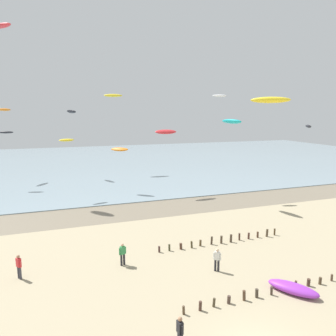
# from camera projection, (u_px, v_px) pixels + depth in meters

# --- Properties ---
(wet_sand_strip) EXTENTS (120.00, 6.43, 0.01)m
(wet_sand_strip) POSITION_uv_depth(u_px,v_px,m) (139.00, 211.00, 36.23)
(wet_sand_strip) COLOR #7A6D59
(wet_sand_strip) RESTS_ON ground
(sea) EXTENTS (160.00, 70.00, 0.10)m
(sea) POSITION_uv_depth(u_px,v_px,m) (99.00, 162.00, 71.80)
(sea) COLOR #7F939E
(sea) RESTS_ON ground
(groyne_near) EXTENTS (15.74, 0.31, 0.64)m
(groyne_near) POSITION_uv_depth(u_px,v_px,m) (295.00, 286.00, 20.01)
(groyne_near) COLOR #4B3928
(groyne_near) RESTS_ON ground
(groyne_mid) EXTENTS (11.35, 0.35, 0.72)m
(groyne_mid) POSITION_uv_depth(u_px,v_px,m) (223.00, 240.00, 27.16)
(groyne_mid) COLOR #46302B
(groyne_mid) RESTS_ON ground
(person_nearest_camera) EXTENTS (0.55, 0.31, 1.71)m
(person_nearest_camera) POSITION_uv_depth(u_px,v_px,m) (123.00, 254.00, 23.08)
(person_nearest_camera) COLOR #232328
(person_nearest_camera) RESTS_ON ground
(person_mid_beach) EXTENTS (0.38, 0.49, 1.71)m
(person_mid_beach) POSITION_uv_depth(u_px,v_px,m) (19.00, 266.00, 21.19)
(person_mid_beach) COLOR #383842
(person_mid_beach) RESTS_ON ground
(person_by_waterline) EXTENTS (0.46, 0.40, 1.71)m
(person_by_waterline) POSITION_uv_depth(u_px,v_px,m) (217.00, 259.00, 22.20)
(person_by_waterline) COLOR #232328
(person_by_waterline) RESTS_ON ground
(person_left_flank) EXTENTS (0.25, 0.57, 1.71)m
(person_left_flank) POSITION_uv_depth(u_px,v_px,m) (180.00, 332.00, 14.80)
(person_left_flank) COLOR #383842
(person_left_flank) RESTS_ON ground
(grounded_kite) EXTENTS (2.72, 3.17, 0.62)m
(grounded_kite) POSITION_uv_depth(u_px,v_px,m) (293.00, 288.00, 19.60)
(grounded_kite) COLOR purple
(grounded_kite) RESTS_ON ground
(kite_aloft_0) EXTENTS (2.10, 2.95, 0.81)m
(kite_aloft_0) POSITION_uv_depth(u_px,v_px,m) (71.00, 111.00, 53.41)
(kite_aloft_0) COLOR black
(kite_aloft_1) EXTENTS (1.78, 3.21, 0.75)m
(kite_aloft_1) POSITION_uv_depth(u_px,v_px,m) (232.00, 121.00, 36.71)
(kite_aloft_1) COLOR #19B2B7
(kite_aloft_2) EXTENTS (3.46, 2.92, 0.66)m
(kite_aloft_2) POSITION_uv_depth(u_px,v_px,m) (270.00, 100.00, 27.74)
(kite_aloft_2) COLOR yellow
(kite_aloft_3) EXTENTS (2.13, 2.27, 0.52)m
(kite_aloft_3) POSITION_uv_depth(u_px,v_px,m) (308.00, 126.00, 41.70)
(kite_aloft_3) COLOR black
(kite_aloft_4) EXTENTS (2.62, 2.38, 0.67)m
(kite_aloft_4) POSITION_uv_depth(u_px,v_px,m) (120.00, 149.00, 43.50)
(kite_aloft_4) COLOR orange
(kite_aloft_5) EXTENTS (1.97, 1.06, 0.39)m
(kite_aloft_5) POSITION_uv_depth(u_px,v_px,m) (220.00, 96.00, 40.52)
(kite_aloft_5) COLOR white
(kite_aloft_6) EXTENTS (2.05, 1.12, 0.46)m
(kite_aloft_6) POSITION_uv_depth(u_px,v_px,m) (66.00, 140.00, 40.12)
(kite_aloft_6) COLOR yellow
(kite_aloft_7) EXTENTS (2.33, 1.32, 0.45)m
(kite_aloft_7) POSITION_uv_depth(u_px,v_px,m) (6.00, 132.00, 45.75)
(kite_aloft_7) COLOR black
(kite_aloft_8) EXTENTS (2.25, 2.75, 0.47)m
(kite_aloft_8) POSITION_uv_depth(u_px,v_px,m) (4.00, 110.00, 51.07)
(kite_aloft_8) COLOR orange
(kite_aloft_9) EXTENTS (3.06, 3.34, 0.61)m
(kite_aloft_9) POSITION_uv_depth(u_px,v_px,m) (2.00, 26.00, 39.02)
(kite_aloft_9) COLOR red
(kite_aloft_10) EXTENTS (3.11, 1.24, 0.83)m
(kite_aloft_10) POSITION_uv_depth(u_px,v_px,m) (166.00, 132.00, 42.37)
(kite_aloft_10) COLOR red
(kite_aloft_11) EXTENTS (3.46, 1.36, 0.62)m
(kite_aloft_11) POSITION_uv_depth(u_px,v_px,m) (113.00, 95.00, 57.64)
(kite_aloft_11) COLOR yellow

